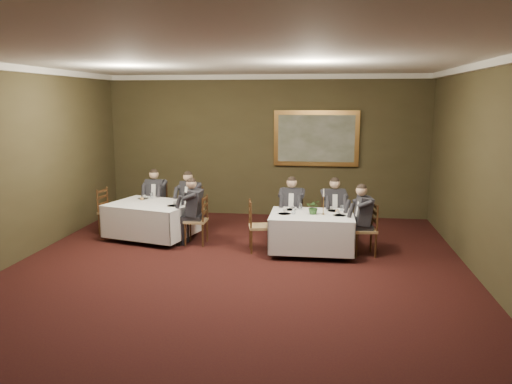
% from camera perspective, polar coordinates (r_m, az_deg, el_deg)
% --- Properties ---
extents(ground, '(10.00, 10.00, 0.00)m').
position_cam_1_polar(ground, '(8.05, -3.13, -10.56)').
color(ground, black).
rests_on(ground, ground).
extents(ceiling, '(8.00, 10.00, 0.10)m').
position_cam_1_polar(ceiling, '(7.54, -3.41, 15.11)').
color(ceiling, silver).
rests_on(ceiling, back_wall).
extents(back_wall, '(8.00, 0.10, 3.50)m').
position_cam_1_polar(back_wall, '(12.51, 1.14, 5.25)').
color(back_wall, '#38311C').
rests_on(back_wall, ground).
extents(front_wall, '(8.00, 0.10, 3.50)m').
position_cam_1_polar(front_wall, '(3.01, -22.29, -12.58)').
color(front_wall, '#38311C').
rests_on(front_wall, ground).
extents(right_wall, '(0.10, 10.00, 3.50)m').
position_cam_1_polar(right_wall, '(7.89, 26.59, 1.06)').
color(right_wall, '#38311C').
rests_on(right_wall, ground).
extents(crown_molding, '(8.00, 10.00, 0.12)m').
position_cam_1_polar(crown_molding, '(7.54, -3.40, 14.65)').
color(crown_molding, white).
rests_on(crown_molding, back_wall).
extents(table_main, '(1.59, 1.22, 0.67)m').
position_cam_1_polar(table_main, '(9.58, 6.36, -4.34)').
color(table_main, '#33190E').
rests_on(table_main, ground).
extents(table_second, '(1.96, 1.67, 0.67)m').
position_cam_1_polar(table_second, '(10.72, -11.81, -2.90)').
color(table_second, '#33190E').
rests_on(table_second, ground).
extents(chair_main_backleft, '(0.46, 0.44, 1.00)m').
position_cam_1_polar(chair_main_backleft, '(10.42, 4.09, -4.03)').
color(chair_main_backleft, '#94764B').
rests_on(chair_main_backleft, ground).
extents(diner_main_backleft, '(0.44, 0.50, 1.35)m').
position_cam_1_polar(diner_main_backleft, '(10.35, 4.10, -2.82)').
color(diner_main_backleft, black).
rests_on(diner_main_backleft, chair_main_backleft).
extents(chair_main_backright, '(0.51, 0.49, 1.00)m').
position_cam_1_polar(chair_main_backright, '(10.41, 8.74, -4.14)').
color(chair_main_backright, '#94764B').
rests_on(chair_main_backright, ground).
extents(diner_main_backright, '(0.48, 0.55, 1.35)m').
position_cam_1_polar(diner_main_backright, '(10.34, 8.79, -2.93)').
color(diner_main_backright, black).
rests_on(diner_main_backright, chair_main_backright).
extents(chair_main_endleft, '(0.50, 0.52, 1.00)m').
position_cam_1_polar(chair_main_endleft, '(9.69, 0.40, -5.12)').
color(chair_main_endleft, '#94764B').
rests_on(chair_main_endleft, ground).
extents(chair_main_endright, '(0.48, 0.50, 1.00)m').
position_cam_1_polar(chair_main_endright, '(9.67, 12.29, -5.40)').
color(chair_main_endright, '#94764B').
rests_on(chair_main_endright, ground).
extents(diner_main_endright, '(0.53, 0.47, 1.35)m').
position_cam_1_polar(diner_main_endright, '(9.60, 12.27, -4.09)').
color(diner_main_endright, black).
rests_on(diner_main_endright, chair_main_endright).
extents(chair_sec_backleft, '(0.45, 0.43, 1.00)m').
position_cam_1_polar(chair_sec_backleft, '(11.71, -11.26, -2.58)').
color(chair_sec_backleft, '#94764B').
rests_on(chair_sec_backleft, ground).
extents(diner_sec_backleft, '(0.43, 0.49, 1.35)m').
position_cam_1_polar(diner_sec_backleft, '(11.65, -11.32, -1.50)').
color(diner_sec_backleft, black).
rests_on(diner_sec_backleft, chair_sec_backleft).
extents(chair_sec_backright, '(0.57, 0.56, 1.00)m').
position_cam_1_polar(chair_sec_backright, '(11.24, -7.38, -3.01)').
color(chair_sec_backright, '#94764B').
rests_on(chair_sec_backright, ground).
extents(diner_sec_backright, '(0.55, 0.60, 1.35)m').
position_cam_1_polar(diner_sec_backright, '(11.18, -7.45, -1.89)').
color(diner_sec_backright, black).
rests_on(diner_sec_backright, chair_sec_backright).
extents(chair_sec_endright, '(0.42, 0.44, 1.00)m').
position_cam_1_polar(chair_sec_endright, '(10.22, -6.78, -4.37)').
color(chair_sec_endright, '#94764B').
rests_on(chair_sec_endright, ground).
extents(diner_sec_endright, '(0.48, 0.42, 1.35)m').
position_cam_1_polar(diner_sec_endright, '(10.16, -6.87, -3.12)').
color(diner_sec_endright, black).
rests_on(diner_sec_endright, chair_sec_endright).
extents(chair_sec_endleft, '(0.48, 0.49, 1.00)m').
position_cam_1_polar(chair_sec_endleft, '(11.38, -16.26, -3.18)').
color(chair_sec_endleft, '#94764B').
rests_on(chair_sec_endleft, ground).
extents(centerpiece, '(0.27, 0.24, 0.29)m').
position_cam_1_polar(centerpiece, '(9.46, 6.62, -1.66)').
color(centerpiece, '#2D5926').
rests_on(centerpiece, table_main).
extents(candlestick, '(0.07, 0.07, 0.50)m').
position_cam_1_polar(candlestick, '(9.46, 7.71, -1.46)').
color(candlestick, '#AE7A35').
rests_on(candlestick, table_main).
extents(place_setting_table_main, '(0.33, 0.31, 0.14)m').
position_cam_1_polar(place_setting_table_main, '(9.86, 4.28, -1.81)').
color(place_setting_table_main, white).
rests_on(place_setting_table_main, table_main).
extents(place_setting_table_second, '(0.33, 0.31, 0.14)m').
position_cam_1_polar(place_setting_table_second, '(11.20, -12.49, -0.55)').
color(place_setting_table_second, white).
rests_on(place_setting_table_second, table_second).
extents(painting, '(2.07, 0.09, 1.36)m').
position_cam_1_polar(painting, '(12.35, 6.89, 6.10)').
color(painting, '#BB8844').
rests_on(painting, back_wall).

